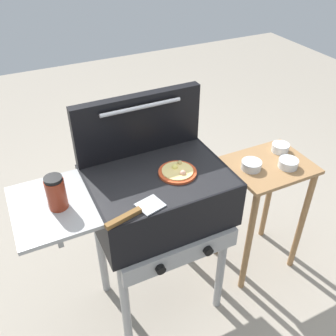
% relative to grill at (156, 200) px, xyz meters
% --- Properties ---
extents(ground_plane, '(8.00, 8.00, 0.00)m').
position_rel_grill_xyz_m(ground_plane, '(0.01, 0.00, -0.76)').
color(ground_plane, gray).
extents(grill, '(0.96, 0.53, 0.90)m').
position_rel_grill_xyz_m(grill, '(0.00, 0.00, 0.00)').
color(grill, black).
rests_on(grill, ground_plane).
extents(grill_lid_open, '(0.63, 0.08, 0.30)m').
position_rel_grill_xyz_m(grill_lid_open, '(0.01, 0.22, 0.30)').
color(grill_lid_open, black).
rests_on(grill_lid_open, grill).
extents(pizza_cheese, '(0.17, 0.17, 0.04)m').
position_rel_grill_xyz_m(pizza_cheese, '(0.10, -0.03, 0.15)').
color(pizza_cheese, '#C64723').
rests_on(pizza_cheese, grill).
extents(sauce_jar, '(0.08, 0.08, 0.15)m').
position_rel_grill_xyz_m(sauce_jar, '(-0.44, -0.02, 0.22)').
color(sauce_jar, maroon).
rests_on(sauce_jar, grill).
extents(spatula, '(0.27, 0.12, 0.02)m').
position_rel_grill_xyz_m(spatula, '(-0.18, -0.19, 0.15)').
color(spatula, '#B7BABF').
rests_on(spatula, grill).
extents(prep_table, '(0.44, 0.36, 0.76)m').
position_rel_grill_xyz_m(prep_table, '(0.67, 0.00, -0.22)').
color(prep_table, olive).
rests_on(prep_table, ground_plane).
extents(topping_bowl_near, '(0.11, 0.11, 0.04)m').
position_rel_grill_xyz_m(topping_bowl_near, '(0.56, 0.01, 0.02)').
color(topping_bowl_near, silver).
rests_on(topping_bowl_near, prep_table).
extents(topping_bowl_far, '(0.10, 0.10, 0.04)m').
position_rel_grill_xyz_m(topping_bowl_far, '(0.74, -0.06, 0.02)').
color(topping_bowl_far, silver).
rests_on(topping_bowl_far, prep_table).
extents(topping_bowl_middle, '(0.10, 0.10, 0.04)m').
position_rel_grill_xyz_m(topping_bowl_middle, '(0.80, 0.08, 0.02)').
color(topping_bowl_middle, silver).
rests_on(topping_bowl_middle, prep_table).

